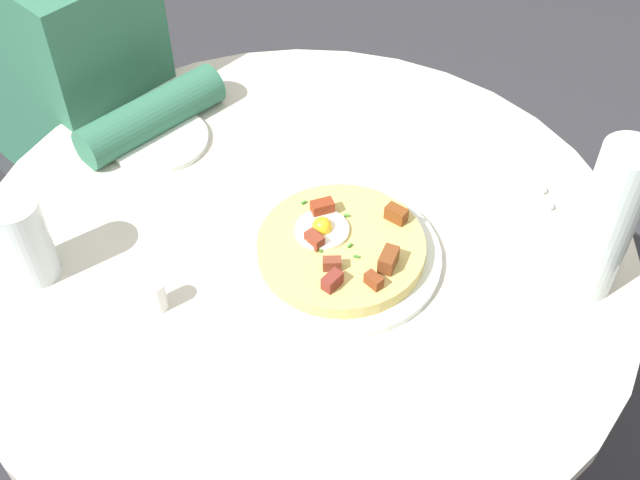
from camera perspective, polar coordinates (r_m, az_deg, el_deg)
ground_plane at (r=1.75m, az=-1.01°, el=-16.05°), size 6.00×6.00×0.00m
dining_table at (r=1.29m, az=-1.32°, el=-5.11°), size 0.98×0.98×0.71m
person_seated at (r=1.70m, az=-16.24°, el=6.46°), size 0.51×0.28×1.14m
pizza_plate at (r=1.13m, az=1.50°, el=-1.12°), size 0.29×0.29×0.01m
breakfast_pizza at (r=1.12m, az=1.51°, el=-0.47°), size 0.24×0.24×0.05m
bread_plate at (r=1.34m, az=-11.52°, el=7.00°), size 0.16×0.16×0.01m
napkin at (r=1.24m, az=12.15°, el=2.57°), size 0.22×0.22×0.00m
fork at (r=1.22m, az=12.39°, el=2.13°), size 0.13×0.14×0.00m
knife at (r=1.25m, az=11.98°, el=3.30°), size 0.13×0.14×0.00m
water_glass at (r=1.14m, az=-20.39°, el=-0.02°), size 0.07×0.07×0.13m
water_bottle at (r=1.08m, az=19.86°, el=1.23°), size 0.07×0.07×0.24m
salt_shaker at (r=1.08m, az=-11.67°, el=-3.90°), size 0.03×0.03×0.05m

